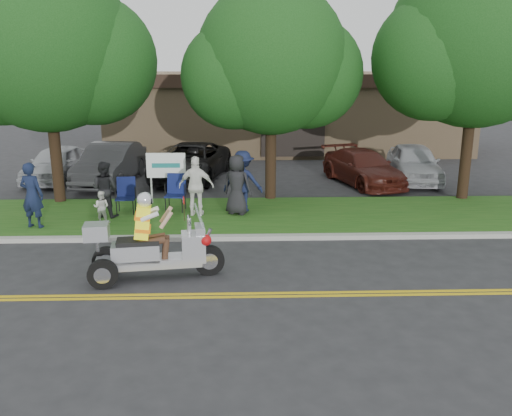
{
  "coord_description": "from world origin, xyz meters",
  "views": [
    {
      "loc": [
        -0.55,
        -10.6,
        4.57
      ],
      "look_at": [
        -0.15,
        2.0,
        1.15
      ],
      "focal_mm": 38.0,
      "sensor_mm": 36.0,
      "label": 1
    }
  ],
  "objects_px": {
    "lawn_chair_b": "(176,190)",
    "parked_car_left": "(110,164)",
    "parked_car_right": "(363,168)",
    "parked_car_far_right": "(414,163)",
    "spectator_adult_right": "(196,186)",
    "parked_car_mid": "(190,162)",
    "trike_scooter": "(149,249)",
    "spectator_adult_mid": "(105,189)",
    "parked_car_far_left": "(57,164)",
    "spectator_adult_left": "(32,195)",
    "lawn_chair_a": "(126,193)"
  },
  "relations": [
    {
      "from": "trike_scooter",
      "to": "parked_car_left",
      "type": "xyz_separation_m",
      "value": [
        -3.0,
        9.61,
        0.09
      ]
    },
    {
      "from": "spectator_adult_mid",
      "to": "parked_car_far_left",
      "type": "xyz_separation_m",
      "value": [
        -3.19,
        5.55,
        -0.24
      ]
    },
    {
      "from": "spectator_adult_right",
      "to": "lawn_chair_b",
      "type": "bearing_deg",
      "value": -37.51
    },
    {
      "from": "spectator_adult_right",
      "to": "parked_car_mid",
      "type": "relative_size",
      "value": 0.35
    },
    {
      "from": "parked_car_far_left",
      "to": "parked_car_mid",
      "type": "relative_size",
      "value": 0.8
    },
    {
      "from": "spectator_adult_mid",
      "to": "parked_car_mid",
      "type": "distance_m",
      "value": 6.02
    },
    {
      "from": "parked_car_mid",
      "to": "spectator_adult_right",
      "type": "bearing_deg",
      "value": -71.24
    },
    {
      "from": "spectator_adult_right",
      "to": "parked_car_left",
      "type": "bearing_deg",
      "value": -47.6
    },
    {
      "from": "parked_car_right",
      "to": "parked_car_far_right",
      "type": "relative_size",
      "value": 1.03
    },
    {
      "from": "spectator_adult_mid",
      "to": "spectator_adult_right",
      "type": "bearing_deg",
      "value": -159.9
    },
    {
      "from": "parked_car_left",
      "to": "parked_car_right",
      "type": "relative_size",
      "value": 1.05
    },
    {
      "from": "parked_car_mid",
      "to": "parked_car_far_right",
      "type": "xyz_separation_m",
      "value": [
        8.8,
        -0.61,
        0.02
      ]
    },
    {
      "from": "spectator_adult_right",
      "to": "parked_car_left",
      "type": "height_order",
      "value": "spectator_adult_right"
    },
    {
      "from": "trike_scooter",
      "to": "spectator_adult_mid",
      "type": "relative_size",
      "value": 1.78
    },
    {
      "from": "lawn_chair_a",
      "to": "spectator_adult_mid",
      "type": "height_order",
      "value": "spectator_adult_mid"
    },
    {
      "from": "lawn_chair_b",
      "to": "parked_car_left",
      "type": "relative_size",
      "value": 0.24
    },
    {
      "from": "spectator_adult_right",
      "to": "parked_car_left",
      "type": "xyz_separation_m",
      "value": [
        -3.68,
        4.97,
        -0.23
      ]
    },
    {
      "from": "parked_car_far_left",
      "to": "parked_car_far_right",
      "type": "height_order",
      "value": "parked_car_far_right"
    },
    {
      "from": "spectator_adult_mid",
      "to": "parked_car_left",
      "type": "relative_size",
      "value": 0.36
    },
    {
      "from": "trike_scooter",
      "to": "spectator_adult_mid",
      "type": "height_order",
      "value": "trike_scooter"
    },
    {
      "from": "spectator_adult_right",
      "to": "parked_car_right",
      "type": "height_order",
      "value": "spectator_adult_right"
    },
    {
      "from": "trike_scooter",
      "to": "parked_car_mid",
      "type": "relative_size",
      "value": 0.58
    },
    {
      "from": "spectator_adult_mid",
      "to": "parked_car_mid",
      "type": "relative_size",
      "value": 0.32
    },
    {
      "from": "parked_car_left",
      "to": "parked_car_mid",
      "type": "height_order",
      "value": "parked_car_left"
    },
    {
      "from": "spectator_adult_mid",
      "to": "lawn_chair_a",
      "type": "bearing_deg",
      "value": -118.74
    },
    {
      "from": "spectator_adult_left",
      "to": "parked_car_left",
      "type": "distance_m",
      "value": 6.09
    },
    {
      "from": "parked_car_far_left",
      "to": "parked_car_left",
      "type": "bearing_deg",
      "value": -7.63
    },
    {
      "from": "parked_car_far_left",
      "to": "parked_car_far_right",
      "type": "bearing_deg",
      "value": 4.21
    },
    {
      "from": "spectator_adult_left",
      "to": "parked_car_far_left",
      "type": "height_order",
      "value": "spectator_adult_left"
    },
    {
      "from": "spectator_adult_right",
      "to": "parked_car_mid",
      "type": "bearing_deg",
      "value": -77.24
    },
    {
      "from": "lawn_chair_b",
      "to": "spectator_adult_mid",
      "type": "distance_m",
      "value": 2.13
    },
    {
      "from": "lawn_chair_b",
      "to": "lawn_chair_a",
      "type": "bearing_deg",
      "value": -165.26
    },
    {
      "from": "spectator_adult_left",
      "to": "spectator_adult_mid",
      "type": "distance_m",
      "value": 2.02
    },
    {
      "from": "trike_scooter",
      "to": "parked_car_right",
      "type": "relative_size",
      "value": 0.66
    },
    {
      "from": "trike_scooter",
      "to": "parked_car_far_right",
      "type": "relative_size",
      "value": 0.69
    },
    {
      "from": "lawn_chair_a",
      "to": "parked_car_left",
      "type": "height_order",
      "value": "parked_car_left"
    },
    {
      "from": "trike_scooter",
      "to": "spectator_adult_right",
      "type": "height_order",
      "value": "trike_scooter"
    },
    {
      "from": "spectator_adult_left",
      "to": "spectator_adult_right",
      "type": "distance_m",
      "value": 4.56
    },
    {
      "from": "parked_car_mid",
      "to": "parked_car_left",
      "type": "bearing_deg",
      "value": -155.64
    },
    {
      "from": "parked_car_right",
      "to": "parked_car_far_right",
      "type": "xyz_separation_m",
      "value": [
        2.1,
        0.44,
        0.09
      ]
    },
    {
      "from": "lawn_chair_b",
      "to": "parked_car_far_right",
      "type": "relative_size",
      "value": 0.26
    },
    {
      "from": "parked_car_far_left",
      "to": "parked_car_right",
      "type": "bearing_deg",
      "value": 1.72
    },
    {
      "from": "parked_car_left",
      "to": "parked_car_far_left",
      "type": "bearing_deg",
      "value": 171.59
    },
    {
      "from": "parked_car_far_left",
      "to": "lawn_chair_a",
      "type": "bearing_deg",
      "value": -47.69
    },
    {
      "from": "spectator_adult_left",
      "to": "spectator_adult_right",
      "type": "relative_size",
      "value": 1.03
    },
    {
      "from": "lawn_chair_a",
      "to": "parked_car_far_right",
      "type": "bearing_deg",
      "value": 21.49
    },
    {
      "from": "trike_scooter",
      "to": "spectator_adult_mid",
      "type": "distance_m",
      "value": 5.03
    },
    {
      "from": "lawn_chair_a",
      "to": "parked_car_far_right",
      "type": "distance_m",
      "value": 11.28
    },
    {
      "from": "lawn_chair_b",
      "to": "parked_car_far_right",
      "type": "bearing_deg",
      "value": 32.61
    },
    {
      "from": "spectator_adult_right",
      "to": "parked_car_far_right",
      "type": "xyz_separation_m",
      "value": [
        8.12,
        5.02,
        -0.27
      ]
    }
  ]
}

